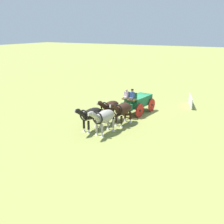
% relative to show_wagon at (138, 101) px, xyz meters
% --- Properties ---
extents(ground_plane, '(220.00, 220.00, 0.00)m').
position_rel_show_wagon_xyz_m(ground_plane, '(-0.18, 0.02, -1.18)').
color(ground_plane, olive).
extents(show_wagon, '(5.99, 2.11, 2.69)m').
position_rel_show_wagon_xyz_m(show_wagon, '(0.00, 0.00, 0.00)').
color(show_wagon, '#195B38').
rests_on(show_wagon, ground).
extents(draft_horse_rear_near, '(3.06, 1.23, 2.21)m').
position_rel_show_wagon_xyz_m(draft_horse_rear_near, '(3.69, 0.23, 0.16)').
color(draft_horse_rear_near, '#331E14').
rests_on(draft_horse_rear_near, ground).
extents(draft_horse_rear_off, '(3.02, 1.12, 2.22)m').
position_rel_show_wagon_xyz_m(draft_horse_rear_off, '(3.56, -1.06, 0.17)').
color(draft_horse_rear_off, '#331E14').
rests_on(draft_horse_rear_off, ground).
extents(draft_horse_lead_near, '(3.15, 1.20, 2.22)m').
position_rel_show_wagon_xyz_m(draft_horse_lead_near, '(6.28, -0.07, 0.17)').
color(draft_horse_lead_near, '#9E998E').
rests_on(draft_horse_lead_near, ground).
extents(draft_horse_lead_off, '(3.20, 1.13, 2.19)m').
position_rel_show_wagon_xyz_m(draft_horse_lead_off, '(6.15, -1.36, 0.15)').
color(draft_horse_lead_off, black).
rests_on(draft_horse_lead_off, ground).
extents(sponsor_banner, '(3.04, 1.11, 1.10)m').
position_rel_show_wagon_xyz_m(sponsor_banner, '(-5.04, 3.89, -0.63)').
color(sponsor_banner, silver).
rests_on(sponsor_banner, ground).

